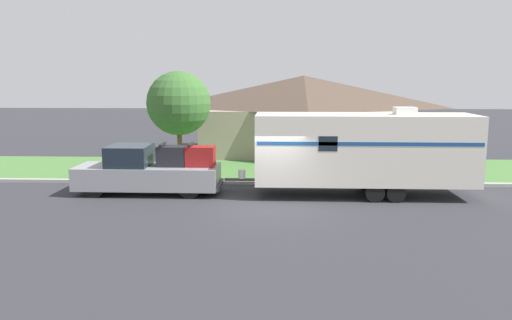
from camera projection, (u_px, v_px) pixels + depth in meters
The scene contains 8 objects.
ground_plane at pixel (271, 206), 18.27m from camera, with size 120.00×120.00×0.00m, color #2D2D33.
curb_strip at pixel (272, 183), 21.96m from camera, with size 80.00×0.30×0.14m.
lawn_strip at pixel (273, 169), 25.56m from camera, with size 80.00×7.00×0.03m.
house_across_street at pixel (304, 113), 31.12m from camera, with size 13.20×7.54×4.79m.
pickup_truck at pixel (149, 171), 20.11m from camera, with size 5.82×1.96×2.06m.
travel_trailer at pixel (364, 149), 19.57m from camera, with size 9.76×2.45×3.51m.
mailbox at pixel (128, 157), 22.66m from camera, with size 0.48×0.20×1.40m.
tree_in_yard at pixel (179, 103), 24.88m from camera, with size 3.20×3.20×4.98m.
Camera 1 is at (0.25, -17.77, 4.61)m, focal length 35.00 mm.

